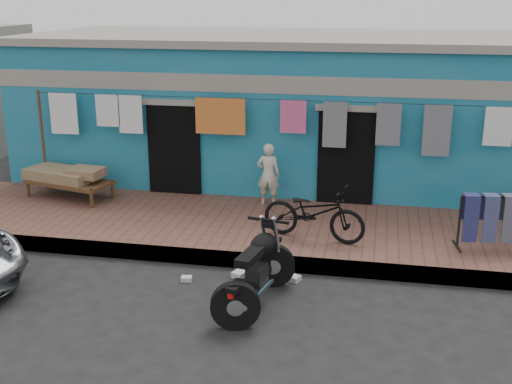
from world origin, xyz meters
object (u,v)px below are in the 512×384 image
motorcycle (255,269)px  charpoy (70,183)px  bicycle (314,207)px  seated_person (268,174)px

motorcycle → charpoy: size_ratio=0.92×
bicycle → motorcycle: (-0.58, -2.12, -0.25)m
bicycle → motorcycle: bearing=177.0°
bicycle → charpoy: 5.28m
charpoy → bicycle: bearing=-14.5°
seated_person → motorcycle: size_ratio=0.67×
motorcycle → charpoy: bearing=153.6°
charpoy → motorcycle: bearing=-37.2°
seated_person → bicycle: size_ratio=0.70×
bicycle → charpoy: (-5.11, 1.32, -0.26)m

